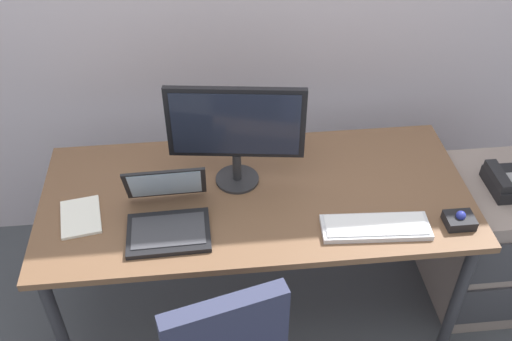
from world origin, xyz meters
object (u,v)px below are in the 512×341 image
at_px(coffee_mug, 289,137).
at_px(paper_notepad, 81,217).
at_px(keyboard, 376,227).
at_px(trackball_mouse, 460,220).
at_px(monitor_main, 236,129).
at_px(laptop, 167,214).
at_px(file_cabinet, 485,241).
at_px(desk_phone, 508,182).

relative_size(coffee_mug, paper_notepad, 0.52).
distance_m(keyboard, coffee_mug, 0.60).
bearing_deg(trackball_mouse, monitor_main, 157.51).
relative_size(trackball_mouse, coffee_mug, 1.01).
bearing_deg(laptop, monitor_main, 38.72).
distance_m(trackball_mouse, paper_notepad, 1.45).
relative_size(file_cabinet, coffee_mug, 6.31).
height_order(keyboard, laptop, laptop).
distance_m(monitor_main, laptop, 0.42).
relative_size(monitor_main, keyboard, 1.29).
distance_m(keyboard, laptop, 0.79).
xyz_separation_m(monitor_main, paper_notepad, (-0.62, -0.16, -0.26)).
height_order(monitor_main, coffee_mug, monitor_main).
xyz_separation_m(trackball_mouse, paper_notepad, (-1.44, 0.18, -0.02)).
xyz_separation_m(monitor_main, coffee_mug, (0.25, 0.20, -0.21)).
relative_size(desk_phone, paper_notepad, 0.96).
bearing_deg(desk_phone, file_cabinet, 63.22).
bearing_deg(monitor_main, desk_phone, -4.71).
height_order(trackball_mouse, paper_notepad, trackball_mouse).
bearing_deg(keyboard, trackball_mouse, -0.83).
height_order(keyboard, trackball_mouse, trackball_mouse).
height_order(desk_phone, trackball_mouse, trackball_mouse).
relative_size(trackball_mouse, paper_notepad, 0.53).
bearing_deg(coffee_mug, laptop, -140.82).
bearing_deg(monitor_main, coffee_mug, 39.69).
bearing_deg(paper_notepad, trackball_mouse, -7.17).
xyz_separation_m(file_cabinet, laptop, (-1.43, -0.15, 0.46)).
xyz_separation_m(monitor_main, laptop, (-0.28, -0.23, -0.21)).
height_order(keyboard, paper_notepad, keyboard).
bearing_deg(keyboard, file_cabinet, 21.70).
xyz_separation_m(file_cabinet, coffee_mug, (-0.90, 0.28, 0.46)).
bearing_deg(laptop, trackball_mouse, -5.96).
bearing_deg(keyboard, desk_phone, 20.68).
height_order(file_cabinet, desk_phone, desk_phone).
height_order(file_cabinet, laptop, laptop).
xyz_separation_m(laptop, coffee_mug, (0.53, 0.43, 0.00)).
xyz_separation_m(monitor_main, trackball_mouse, (0.82, -0.34, -0.24)).
height_order(coffee_mug, paper_notepad, coffee_mug).
distance_m(desk_phone, paper_notepad, 1.76).
distance_m(monitor_main, coffee_mug, 0.38).
xyz_separation_m(file_cabinet, trackball_mouse, (-0.33, -0.26, 0.43)).
bearing_deg(coffee_mug, desk_phone, -18.46).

